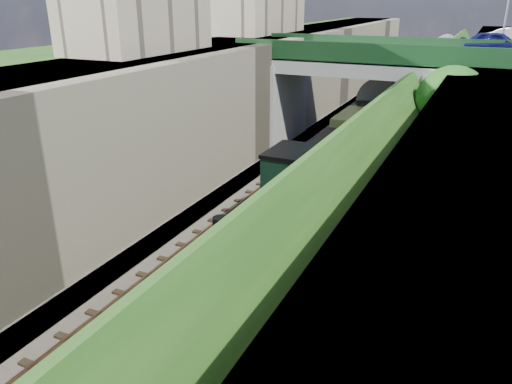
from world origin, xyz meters
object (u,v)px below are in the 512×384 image
road_bridge (376,92)px  locomotive (275,230)px  tree (454,105)px  car_blue (496,44)px  tender (334,175)px

road_bridge → locomotive: road_bridge is taller
road_bridge → locomotive: (0.26, -17.09, -2.18)m
road_bridge → locomotive: size_ratio=1.56×
road_bridge → tree: size_ratio=2.42×
road_bridge → car_blue: (6.44, 3.43, 2.91)m
tree → car_blue: size_ratio=1.53×
tree → tender: 7.13m
car_blue → road_bridge: bearing=119.8°
tree → car_blue: bearing=80.4°
car_blue → locomotive: (-6.19, -20.52, -5.09)m
car_blue → locomotive: size_ratio=0.42×
road_bridge → tender: (0.26, -9.73, -2.46)m
locomotive → tree: bearing=68.2°
road_bridge → car_blue: size_ratio=3.71×
road_bridge → tree: 7.30m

